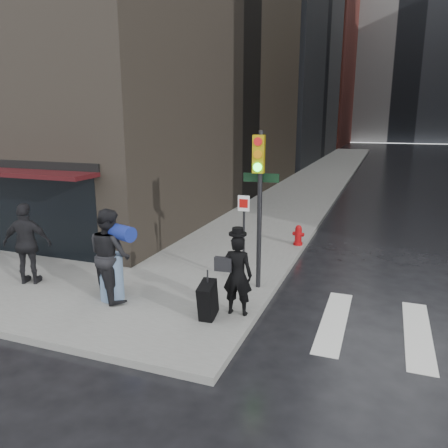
{
  "coord_description": "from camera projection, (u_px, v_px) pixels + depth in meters",
  "views": [
    {
      "loc": [
        4.27,
        -7.6,
        4.1
      ],
      "look_at": [
        0.25,
        3.16,
        1.3
      ],
      "focal_mm": 35.0,
      "sensor_mm": 36.0,
      "label": 1
    }
  ],
  "objects": [
    {
      "name": "bldg_left_far",
      "position": [
        277.0,
        58.0,
        67.1
      ],
      "size": [
        22.0,
        20.0,
        26.0
      ],
      "primitive_type": "cube",
      "color": "#56231D",
      "rests_on": "ground"
    },
    {
      "name": "fire_hydrant",
      "position": [
        298.0,
        236.0,
        13.87
      ],
      "size": [
        0.37,
        0.29,
        0.65
      ],
      "rotation": [
        0.0,
        0.0,
        -0.19
      ],
      "color": "#A0090C",
      "rests_on": "ground"
    },
    {
      "name": "bldg_distant",
      "position": [
        408.0,
        46.0,
        74.5
      ],
      "size": [
        40.0,
        12.0,
        32.0
      ],
      "primitive_type": "cube",
      "color": "gray",
      "rests_on": "ground"
    },
    {
      "name": "ground",
      "position": [
        162.0,
        315.0,
        9.34
      ],
      "size": [
        140.0,
        140.0,
        0.0
      ],
      "primitive_type": "plane",
      "color": "black",
      "rests_on": "ground"
    },
    {
      "name": "traffic_light",
      "position": [
        258.0,
        189.0,
        9.86
      ],
      "size": [
        0.92,
        0.44,
        3.68
      ],
      "rotation": [
        0.0,
        0.0,
        0.06
      ],
      "color": "black",
      "rests_on": "ground"
    },
    {
      "name": "man_jeans",
      "position": [
        110.0,
        255.0,
        9.56
      ],
      "size": [
        1.38,
        1.3,
        2.07
      ],
      "rotation": [
        0.0,
        0.0,
        2.63
      ],
      "color": "black",
      "rests_on": "ground"
    },
    {
      "name": "sidewalk_left",
      "position": [
        328.0,
        171.0,
        33.89
      ],
      "size": [
        4.0,
        50.0,
        0.15
      ],
      "primitive_type": "cube",
      "color": "slate",
      "rests_on": "ground"
    },
    {
      "name": "man_greycoat",
      "position": [
        27.0,
        244.0,
        10.51
      ],
      "size": [
        1.26,
        0.83,
        1.99
      ],
      "rotation": [
        0.0,
        0.0,
        3.47
      ],
      "color": "black",
      "rests_on": "ground"
    },
    {
      "name": "man_overcoat",
      "position": [
        231.0,
        279.0,
        8.82
      ],
      "size": [
        0.96,
        1.0,
        1.87
      ],
      "rotation": [
        0.0,
        0.0,
        3.22
      ],
      "color": "black",
      "rests_on": "ground"
    }
  ]
}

